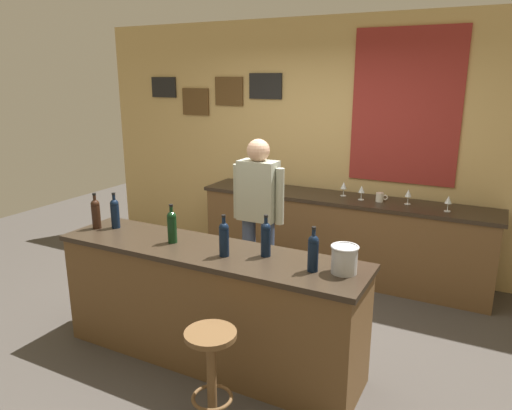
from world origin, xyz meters
The scene contains 18 objects.
ground_plane centered at (0.00, 0.00, 0.00)m, with size 10.00×10.00×0.00m, color #423D38.
back_wall centered at (0.02, 2.03, 1.42)m, with size 6.00×0.09×2.80m.
bar_counter centered at (0.00, -0.40, 0.46)m, with size 2.45×0.60×0.92m.
side_counter centered at (0.40, 1.65, 0.45)m, with size 3.20×0.56×0.90m.
bartender centered at (-0.09, 0.61, 0.94)m, with size 0.52×0.21×1.62m.
bar_stool centered at (0.44, -1.05, 0.46)m, with size 0.32×0.32×0.68m.
wine_bottle_a centered at (-1.10, -0.41, 1.06)m, with size 0.07×0.07×0.31m.
wine_bottle_b centered at (-0.96, -0.33, 1.06)m, with size 0.07×0.07×0.31m.
wine_bottle_c centered at (-0.31, -0.40, 1.06)m, with size 0.07×0.07×0.31m.
wine_bottle_d centered at (0.19, -0.46, 1.06)m, with size 0.07×0.07×0.31m.
wine_bottle_e centered at (0.45, -0.32, 1.06)m, with size 0.07×0.07×0.31m.
wine_bottle_f centered at (0.85, -0.42, 1.06)m, with size 0.07×0.07×0.31m.
ice_bucket centered at (1.04, -0.36, 1.02)m, with size 0.19×0.19×0.19m.
wine_glass_a centered at (0.39, 1.72, 1.01)m, with size 0.07×0.07×0.16m.
wine_glass_b centered at (0.61, 1.64, 1.01)m, with size 0.07×0.07×0.16m.
wine_glass_c centered at (1.08, 1.68, 1.01)m, with size 0.07×0.07×0.16m.
wine_glass_d centered at (1.47, 1.59, 1.01)m, with size 0.07×0.07×0.16m.
coffee_mug centered at (0.80, 1.65, 0.95)m, with size 0.13×0.08×0.09m.
Camera 1 is at (1.87, -3.19, 2.17)m, focal length 33.37 mm.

